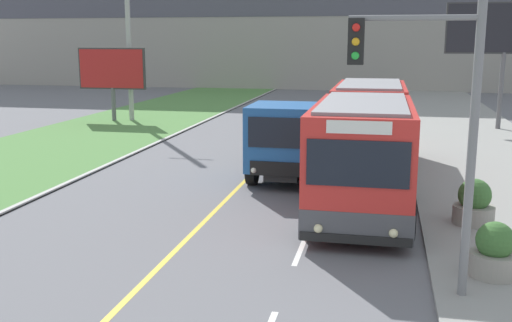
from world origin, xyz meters
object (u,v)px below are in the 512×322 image
utility_pole_far (128,15)px  billboard_large (506,32)px  city_bus (366,139)px  planter_round_near (494,252)px  traffic_light_mast (434,109)px  billboard_small (112,70)px  dump_truck (291,141)px  planter_round_second (474,204)px

utility_pole_far → billboard_large: 20.33m
city_bus → billboard_large: size_ratio=1.95×
billboard_large → planter_round_near: size_ratio=5.91×
traffic_light_mast → billboard_small: 26.76m
city_bus → billboard_small: (-14.83, 13.21, 1.33)m
city_bus → billboard_small: bearing=138.3°
dump_truck → utility_pole_far: (-11.38, 12.82, 4.71)m
billboard_large → planter_round_second: billboard_large is taller
utility_pole_far → billboard_small: utility_pole_far is taller
traffic_light_mast → billboard_large: (5.04, 22.17, 1.54)m
utility_pole_far → planter_round_near: size_ratio=10.82×
planter_round_second → utility_pole_far: bearing=134.3°
billboard_large → planter_round_near: bearing=-99.8°
traffic_light_mast → city_bus: bearing=99.4°
utility_pole_far → planter_round_near: bearing=-51.2°
dump_truck → traffic_light_mast: traffic_light_mast is taller
planter_round_second → city_bus: bearing=128.6°
city_bus → traffic_light_mast: bearing=-80.6°
billboard_small → planter_round_near: 26.91m
traffic_light_mast → billboard_small: (-16.17, 21.32, -0.56)m
planter_round_near → planter_round_second: bearing=88.5°
dump_truck → traffic_light_mast: (3.88, -8.90, 2.17)m
planter_round_second → dump_truck: bearing=141.0°
billboard_small → traffic_light_mast: bearing=-52.8°
utility_pole_far → dump_truck: bearing=-48.4°
utility_pole_far → traffic_light_mast: (15.25, -21.73, -2.54)m
dump_truck → planter_round_near: size_ratio=6.19×
billboard_large → planter_round_second: size_ratio=5.62×
dump_truck → planter_round_second: bearing=-39.0°
traffic_light_mast → planter_round_second: (1.48, 4.57, -2.89)m
dump_truck → utility_pole_far: size_ratio=0.57×
traffic_light_mast → planter_round_second: bearing=72.1°
city_bus → dump_truck: (-2.53, 0.79, -0.28)m
city_bus → planter_round_near: size_ratio=11.54×
utility_pole_far → billboard_large: bearing=1.2°
dump_truck → billboard_large: bearing=56.1°
dump_truck → planter_round_near: (5.26, -7.84, -0.74)m
traffic_light_mast → billboard_small: size_ratio=1.30×
utility_pole_far → billboard_large: size_ratio=1.83×
dump_truck → billboard_small: billboard_small is taller
city_bus → planter_round_near: bearing=-68.8°
city_bus → dump_truck: 2.67m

